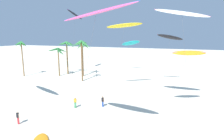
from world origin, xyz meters
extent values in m
cylinder|color=olive|center=(-28.53, 37.70, 4.40)|extent=(0.31, 0.31, 8.80)
cone|color=#287533|center=(-27.67, 37.57, 8.52)|extent=(1.97, 0.86, 1.08)
cone|color=#287533|center=(-28.17, 38.28, 8.19)|extent=(1.39, 1.77, 1.63)
cone|color=#287533|center=(-28.75, 38.40, 8.25)|extent=(1.08, 1.88, 1.53)
cone|color=#287533|center=(-29.28, 38.10, 8.47)|extent=(1.94, 1.39, 1.17)
cone|color=#287533|center=(-29.27, 37.31, 8.45)|extent=(1.94, 1.38, 1.22)
cone|color=#287533|center=(-28.61, 36.90, 8.38)|extent=(0.74, 1.92, 1.33)
cone|color=#287533|center=(-28.17, 37.11, 8.21)|extent=(1.38, 1.79, 1.60)
cylinder|color=brown|center=(-20.11, 41.31, 3.57)|extent=(0.34, 0.34, 7.15)
cone|color=#23662D|center=(-19.12, 41.19, 6.27)|extent=(2.41, 0.86, 2.17)
cone|color=#23662D|center=(-19.26, 42.19, 6.62)|extent=(2.25, 2.29, 1.57)
cone|color=#23662D|center=(-20.37, 42.33, 6.34)|extent=(1.15, 2.50, 2.07)
cone|color=#23662D|center=(-21.31, 41.82, 6.87)|extent=(2.72, 1.56, 1.11)
cone|color=#23662D|center=(-21.17, 40.56, 6.89)|extent=(2.54, 2.02, 1.06)
cone|color=#23662D|center=(-20.54, 40.08, 6.91)|extent=(1.41, 2.74, 1.02)
cone|color=#23662D|center=(-19.34, 40.39, 6.59)|extent=(2.12, 2.38, 1.63)
cylinder|color=brown|center=(-19.34, 44.08, 4.34)|extent=(0.39, 0.39, 8.69)
cone|color=#33843D|center=(-18.24, 44.15, 7.99)|extent=(2.54, 0.71, 1.88)
cone|color=#33843D|center=(-18.43, 44.88, 8.20)|extent=(2.35, 2.16, 1.50)
cone|color=#33843D|center=(-19.58, 45.27, 8.19)|extent=(1.07, 2.69, 1.52)
cone|color=#33843D|center=(-20.46, 44.62, 8.28)|extent=(2.64, 1.65, 1.35)
cone|color=#33843D|center=(-20.50, 43.58, 8.35)|extent=(2.68, 1.57, 1.21)
cone|color=#33843D|center=(-19.51, 42.83, 8.33)|extent=(0.91, 2.72, 1.26)
cone|color=#33843D|center=(-18.55, 43.17, 8.17)|extent=(2.15, 2.35, 1.55)
cylinder|color=brown|center=(-11.70, 38.71, 4.61)|extent=(0.33, 0.33, 9.21)
cone|color=#33843D|center=(-10.85, 38.65, 8.76)|extent=(2.01, 0.69, 1.40)
cone|color=#33843D|center=(-11.28, 39.53, 8.91)|extent=(1.43, 2.04, 1.13)
cone|color=#33843D|center=(-12.34, 39.34, 8.86)|extent=(1.83, 1.80, 1.24)
cone|color=#33843D|center=(-12.38, 38.15, 8.81)|extent=(1.89, 1.70, 1.31)
cone|color=#33843D|center=(-11.45, 37.83, 8.90)|extent=(1.10, 2.09, 1.15)
cylinder|color=brown|center=(-14.28, 43.56, 4.30)|extent=(0.40, 0.40, 8.61)
cone|color=#33843D|center=(-13.10, 43.73, 8.01)|extent=(2.69, 0.93, 1.70)
cone|color=#33843D|center=(-13.74, 44.47, 7.79)|extent=(1.74, 2.40, 2.08)
cone|color=#33843D|center=(-14.75, 44.79, 8.37)|extent=(1.50, 2.75, 1.02)
cone|color=#33843D|center=(-15.22, 43.72, 7.67)|extent=(2.36, 0.93, 2.28)
cone|color=#33843D|center=(-14.93, 42.44, 8.26)|extent=(1.85, 2.64, 1.23)
cone|color=#33843D|center=(-13.52, 42.63, 8.03)|extent=(2.11, 2.41, 1.65)
ellipsoid|color=#EA5193|center=(2.50, 17.09, 12.57)|extent=(8.39, 3.43, 1.70)
ellipsoid|color=blue|center=(2.50, 17.09, 12.59)|extent=(8.34, 2.54, 1.37)
cylinder|color=#4C4C51|center=(2.18, 15.01, 6.25)|extent=(0.66, 4.18, 12.51)
ellipsoid|color=orange|center=(10.62, 29.15, 8.24)|extent=(4.76, 2.88, 0.79)
ellipsoid|color=#EA5193|center=(10.62, 29.15, 8.27)|extent=(4.58, 2.32, 0.36)
cylinder|color=#4C4C51|center=(9.03, 27.18, 4.09)|extent=(3.19, 3.96, 8.18)
ellipsoid|color=black|center=(7.12, 43.06, 10.18)|extent=(5.48, 2.50, 1.95)
ellipsoid|color=red|center=(7.12, 43.06, 10.22)|extent=(5.30, 1.70, 1.43)
cylinder|color=#4C4C51|center=(6.79, 42.01, 5.05)|extent=(0.67, 2.11, 10.09)
ellipsoid|color=white|center=(9.31, 29.95, 13.59)|extent=(7.38, 2.31, 1.99)
ellipsoid|color=#EA5193|center=(9.31, 29.95, 13.62)|extent=(7.46, 1.40, 1.54)
cylinder|color=#4C4C51|center=(10.28, 26.72, 6.76)|extent=(1.97, 6.48, 13.53)
ellipsoid|color=yellow|center=(-0.25, 34.60, 12.32)|extent=(6.26, 4.24, 1.62)
ellipsoid|color=orange|center=(-0.25, 34.60, 12.36)|extent=(6.03, 3.61, 1.14)
cylinder|color=#4C4C51|center=(-0.21, 30.39, 6.11)|extent=(0.09, 8.45, 12.23)
ellipsoid|color=black|center=(-19.23, 48.58, 16.28)|extent=(1.44, 7.79, 3.19)
ellipsoid|color=purple|center=(-19.23, 48.58, 16.31)|extent=(0.58, 7.75, 2.41)
cylinder|color=#4C4C51|center=(-18.79, 46.62, 8.09)|extent=(0.90, 3.94, 16.18)
ellipsoid|color=#19B2B7|center=(-4.49, 54.46, 8.27)|extent=(6.33, 3.43, 2.47)
ellipsoid|color=yellow|center=(-4.49, 54.46, 8.31)|extent=(6.01, 2.62, 1.74)
cylinder|color=#4C4C51|center=(-5.69, 51.50, 4.09)|extent=(2.40, 5.95, 8.19)
cylinder|color=#284CA3|center=(-1.00, 26.03, 0.42)|extent=(0.14, 0.14, 0.83)
cylinder|color=#284CA3|center=(-0.84, 25.98, 0.42)|extent=(0.14, 0.14, 0.83)
cube|color=black|center=(-0.92, 26.00, 1.13)|extent=(0.34, 0.27, 0.60)
cylinder|color=#9E7051|center=(-1.12, 26.06, 1.09)|extent=(0.09, 0.09, 0.56)
cylinder|color=#9E7051|center=(-0.72, 25.95, 1.09)|extent=(0.09, 0.09, 0.56)
sphere|color=#9E7051|center=(-0.92, 26.00, 1.57)|extent=(0.21, 0.21, 0.21)
cylinder|color=#338E56|center=(-4.47, 24.21, 0.45)|extent=(0.14, 0.14, 0.89)
cylinder|color=#338E56|center=(-4.62, 24.13, 0.45)|extent=(0.14, 0.14, 0.89)
cube|color=orange|center=(-4.55, 24.17, 1.17)|extent=(0.36, 0.31, 0.55)
cylinder|color=beige|center=(-4.36, 24.27, 1.13)|extent=(0.09, 0.09, 0.56)
cylinder|color=beige|center=(-4.73, 24.08, 1.13)|extent=(0.09, 0.09, 0.56)
sphere|color=beige|center=(-4.55, 24.17, 1.58)|extent=(0.21, 0.21, 0.21)
cylinder|color=red|center=(-8.35, 17.35, 0.42)|extent=(0.14, 0.14, 0.85)
cylinder|color=red|center=(-8.19, 17.34, 0.42)|extent=(0.14, 0.14, 0.85)
cube|color=black|center=(-8.27, 17.34, 1.15)|extent=(0.31, 0.22, 0.61)
cylinder|color=beige|center=(-8.48, 17.36, 1.11)|extent=(0.09, 0.09, 0.56)
cylinder|color=beige|center=(-8.06, 17.33, 1.11)|extent=(0.09, 0.09, 0.56)
sphere|color=beige|center=(-8.27, 17.34, 1.59)|extent=(0.21, 0.21, 0.21)
camera|label=1|loc=(9.69, 2.10, 10.67)|focal=29.46mm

